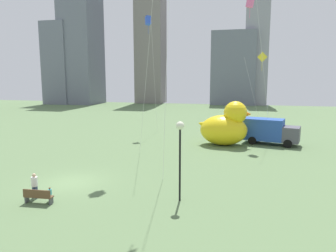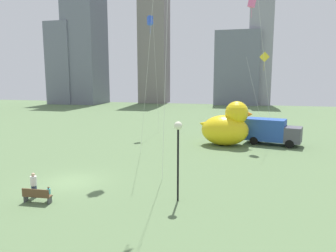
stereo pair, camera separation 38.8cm
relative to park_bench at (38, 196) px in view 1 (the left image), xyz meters
name	(u,v)px [view 1 (the left image)]	position (x,y,z in m)	size (l,w,h in m)	color
ground_plane	(72,182)	(-0.15, 3.89, -0.48)	(140.00, 140.00, 0.00)	#59744A
park_bench	(38,196)	(0.00, 0.00, 0.00)	(1.75, 0.58, 0.90)	brown
person_adult	(35,185)	(-0.75, 0.73, 0.39)	(0.39, 0.39, 1.57)	#38476B
person_child	(50,193)	(0.44, 0.54, 0.00)	(0.21, 0.21, 0.87)	silver
giant_inflatable_duck	(226,126)	(9.58, 19.31, 1.60)	(5.89, 3.78, 4.89)	yellow
lamppost	(180,140)	(8.00, 2.50, 3.29)	(0.49, 0.49, 4.85)	black
box_truck	(269,131)	(14.30, 20.99, 0.97)	(6.37, 3.60, 2.85)	#264CA5
city_skyline	(149,51)	(-15.80, 71.94, 14.40)	(60.81, 21.19, 41.90)	slate
kite_blue	(148,21)	(-1.05, 25.12, 14.15)	(1.45, 1.65, 15.36)	silver
kite_yellow	(262,60)	(13.38, 26.77, 9.08)	(2.87, 2.39, 10.61)	silver
kite_pink	(250,3)	(11.74, 22.68, 15.13)	(3.46, 3.53, 16.36)	silver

